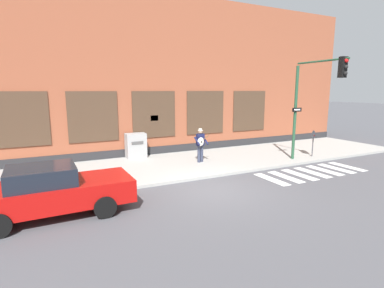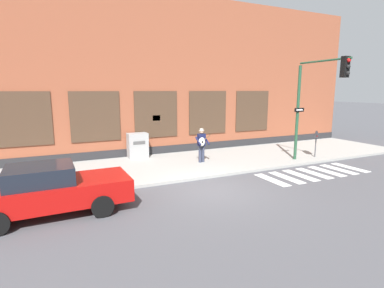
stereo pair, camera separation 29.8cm
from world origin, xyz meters
TOP-DOWN VIEW (x-y plane):
  - ground_plane at (0.00, 0.00)m, footprint 160.00×160.00m
  - sidewalk at (0.00, 3.99)m, footprint 28.00×5.21m
  - building_backdrop at (-0.00, 8.59)m, footprint 28.00×4.06m
  - crosswalk at (5.25, 0.09)m, footprint 5.20×1.90m
  - red_car at (-5.52, 0.14)m, footprint 4.64×2.05m
  - busker at (1.41, 3.71)m, footprint 0.72×0.54m
  - traffic_light at (6.14, 1.10)m, footprint 0.60×2.98m
  - parking_meter at (7.56, 2.18)m, footprint 0.13×0.11m
  - utility_box at (-1.22, 6.14)m, footprint 1.05×0.69m

SIDE VIEW (x-z plane):
  - ground_plane at x=0.00m, z-range 0.00..0.00m
  - crosswalk at x=5.25m, z-range 0.00..0.01m
  - sidewalk at x=0.00m, z-range 0.00..0.12m
  - red_car at x=-5.52m, z-range 0.01..1.54m
  - utility_box at x=-1.22m, z-range 0.12..1.44m
  - parking_meter at x=7.56m, z-range 0.34..1.78m
  - busker at x=1.41m, z-range 0.23..1.94m
  - traffic_light at x=6.14m, z-range 1.09..6.08m
  - building_backdrop at x=0.00m, z-range -0.01..8.90m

